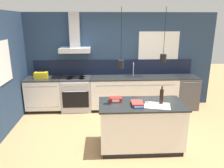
% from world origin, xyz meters
% --- Properties ---
extents(ground_plane, '(16.00, 16.00, 0.00)m').
position_xyz_m(ground_plane, '(0.00, 0.00, 0.00)').
color(ground_plane, '#A87F51').
rests_on(ground_plane, ground).
extents(wall_back, '(5.60, 2.40, 2.60)m').
position_xyz_m(wall_back, '(-0.07, 2.00, 1.35)').
color(wall_back, navy).
rests_on(wall_back, ground_plane).
extents(wall_left, '(0.08, 3.80, 2.60)m').
position_xyz_m(wall_left, '(-2.43, 0.70, 1.30)').
color(wall_left, navy).
rests_on(wall_left, ground_plane).
extents(counter_run_left, '(0.95, 0.64, 0.91)m').
position_xyz_m(counter_run_left, '(-1.90, 1.69, 0.46)').
color(counter_run_left, black).
rests_on(counter_run_left, ground_plane).
extents(counter_run_sink, '(2.36, 0.64, 1.27)m').
position_xyz_m(counter_run_sink, '(0.54, 1.69, 0.46)').
color(counter_run_sink, black).
rests_on(counter_run_sink, ground_plane).
extents(oven_range, '(0.79, 0.66, 0.91)m').
position_xyz_m(oven_range, '(-1.03, 1.69, 0.46)').
color(oven_range, '#B5B5BA').
rests_on(oven_range, ground_plane).
extents(dishwasher, '(0.59, 0.65, 0.91)m').
position_xyz_m(dishwasher, '(2.01, 1.69, 0.46)').
color(dishwasher, '#4C4C51').
rests_on(dishwasher, ground_plane).
extents(kitchen_island, '(1.58, 0.81, 0.91)m').
position_xyz_m(kitchen_island, '(0.39, -0.27, 0.46)').
color(kitchen_island, black).
rests_on(kitchen_island, ground_plane).
extents(bottle_on_island, '(0.07, 0.07, 0.34)m').
position_xyz_m(bottle_on_island, '(0.74, -0.31, 1.05)').
color(bottle_on_island, black).
rests_on(bottle_on_island, kitchen_island).
extents(book_stack, '(0.21, 0.32, 0.06)m').
position_xyz_m(book_stack, '(0.29, -0.38, 0.94)').
color(book_stack, '#335684').
rests_on(book_stack, kitchen_island).
extents(red_supply_box, '(0.22, 0.16, 0.09)m').
position_xyz_m(red_supply_box, '(-0.09, -0.16, 0.95)').
color(red_supply_box, red).
rests_on(red_supply_box, kitchen_island).
extents(paper_pile, '(0.52, 0.44, 0.01)m').
position_xyz_m(paper_pile, '(0.64, -0.41, 0.91)').
color(paper_pile, silver).
rests_on(paper_pile, kitchen_island).
extents(yellow_toolbox, '(0.34, 0.18, 0.19)m').
position_xyz_m(yellow_toolbox, '(-1.95, 1.69, 0.99)').
color(yellow_toolbox, gold).
rests_on(yellow_toolbox, counter_run_left).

